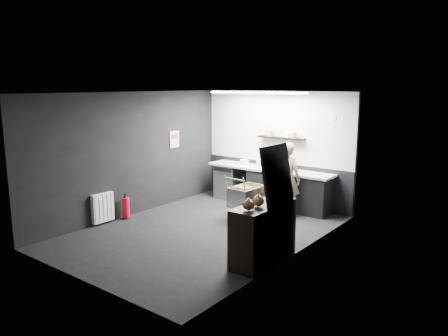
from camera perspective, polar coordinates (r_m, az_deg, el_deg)
The scene contains 22 objects.
floor at distance 8.70m, azimuth -2.80°, elevation -8.28°, with size 5.50×5.50×0.00m, color black.
ceiling at distance 8.22m, azimuth -2.98°, elevation 9.79°, with size 5.50×5.50×0.00m, color silver.
wall_back at distance 10.57m, azimuth 6.83°, elevation 2.64°, with size 5.50×5.50×0.00m, color black.
wall_front at distance 6.56m, azimuth -18.68°, elevation -2.99°, with size 5.50×5.50×0.00m, color black.
wall_left at distance 9.76m, azimuth -11.87°, elevation 1.79°, with size 5.50×5.50×0.00m, color black.
wall_right at distance 7.24m, azimuth 9.25°, elevation -1.26°, with size 5.50×5.50×0.00m, color black.
kitchen_wall_panel at distance 10.49m, azimuth 6.84°, elevation 5.33°, with size 3.95×0.02×1.70m, color beige.
dado_panel at distance 10.71m, azimuth 6.68°, elevation -1.88°, with size 3.95×0.02×1.00m, color black.
floating_shelf at distance 10.32m, azimuth 7.45°, elevation 3.94°, with size 1.20×0.22×0.04m, color black.
wall_clock at distance 9.82m, azimuth 13.92°, elevation 6.46°, with size 0.20×0.20×0.03m, color white.
poster at distance 10.60m, azimuth -6.50°, elevation 3.76°, with size 0.02×0.30×0.40m, color silver.
poster_red_band at distance 10.58m, azimuth -6.49°, elevation 4.13°, with size 0.01×0.22×0.10m, color red.
radiator at distance 9.38m, azimuth -15.57°, elevation -5.02°, with size 0.10×0.50×0.60m, color white.
ceiling_strip at distance 9.70m, azimuth 4.24°, elevation 9.77°, with size 2.40×0.20×0.04m, color white.
prep_counter at distance 10.39m, azimuth 6.43°, elevation -2.51°, with size 3.20×0.61×0.90m.
person at distance 9.63m, azimuth 8.27°, elevation -1.43°, with size 0.60×0.39×1.64m, color beige.
shopping_cart at distance 9.45m, azimuth 3.00°, elevation -3.87°, with size 0.53×0.87×0.94m.
sideboard at distance 7.15m, azimuth 5.39°, elevation -7.46°, with size 0.55×1.29×1.94m.
fire_extinguisher at distance 9.64m, azimuth -12.71°, elevation -4.97°, with size 0.16×0.16×0.54m.
cardboard_box at distance 10.14m, azimuth 7.40°, elevation 0.00°, with size 0.55×0.42×0.11m, color olive.
pink_tub at distance 10.47m, azimuth 4.80°, elevation 0.65°, with size 0.20×0.20×0.20m, color silver.
white_container at distance 10.67m, azimuth 2.66°, elevation 0.73°, with size 0.16×0.13×0.15m, color white.
Camera 1 is at (5.34, -6.25, 2.87)m, focal length 35.00 mm.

